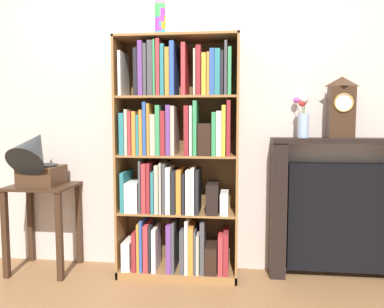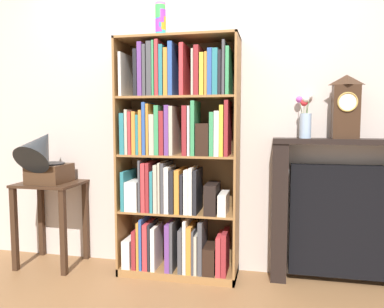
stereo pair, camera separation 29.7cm
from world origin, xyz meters
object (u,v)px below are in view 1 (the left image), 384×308
bookshelf (177,165)px  flower_vase (303,118)px  gramophone (36,157)px  mantel_clock (341,107)px  side_table_left (43,209)px  fireplace_mantel (339,210)px  cup_stack (160,19)px

bookshelf → flower_vase: (0.98, 0.08, 0.37)m
bookshelf → gramophone: bookshelf is taller
gramophone → mantel_clock: (2.39, 0.19, 0.40)m
bookshelf → flower_vase: bearing=4.9°
bookshelf → side_table_left: bearing=-178.5°
gramophone → mantel_clock: size_ratio=1.14×
side_table_left → mantel_clock: size_ratio=1.54×
bookshelf → fireplace_mantel: bearing=4.5°
cup_stack → mantel_clock: size_ratio=0.56×
bookshelf → flower_vase: bookshelf is taller
mantel_clock → cup_stack: bearing=-175.9°
fireplace_mantel → mantel_clock: mantel_clock is taller
side_table_left → gramophone: 0.44m
fireplace_mantel → flower_vase: size_ratio=3.22×
cup_stack → gramophone: (-1.00, -0.09, -1.07)m
bookshelf → gramophone: 1.13m
bookshelf → cup_stack: 1.13m
gramophone → fireplace_mantel: bearing=5.0°
bookshelf → side_table_left: (-1.12, -0.03, -0.38)m
mantel_clock → flower_vase: bearing=179.4°
bookshelf → mantel_clock: (1.27, 0.08, 0.45)m
cup_stack → gramophone: 1.47m
cup_stack → flower_vase: bearing=5.3°
side_table_left → flower_vase: size_ratio=2.08×
side_table_left → cup_stack: bearing=0.6°
gramophone → cup_stack: bearing=5.2°
bookshelf → mantel_clock: bearing=3.7°
fireplace_mantel → cup_stack: bearing=-175.1°
side_table_left → flower_vase: 2.23m
side_table_left → fireplace_mantel: bearing=3.1°
side_table_left → flower_vase: flower_vase is taller
cup_stack → side_table_left: 1.81m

